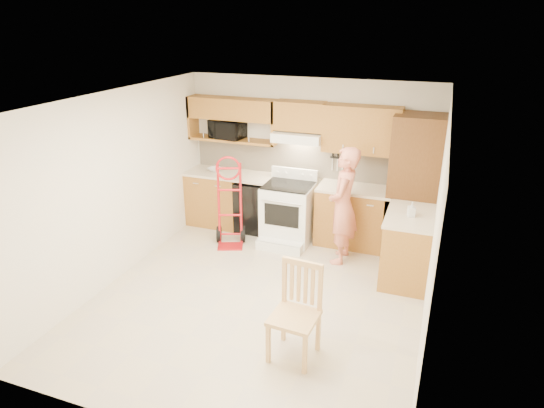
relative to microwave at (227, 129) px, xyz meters
The scene contains 28 objects.
floor 2.98m from the microwave, 57.02° to the right, with size 4.00×4.50×0.02m, color #BEAF99.
ceiling 2.63m from the microwave, 57.02° to the right, with size 4.00×4.50×0.02m, color white.
wall_back 1.42m from the microwave, ahead, with size 4.00×0.02×2.50m, color silver.
wall_front 4.57m from the microwave, 72.70° to the right, with size 4.00×0.02×2.50m, color silver.
wall_left 2.22m from the microwave, 107.49° to the right, with size 0.02×4.50×2.50m, color silver.
wall_right 3.98m from the microwave, 31.80° to the right, with size 0.02×4.50×2.50m, color silver.
backsplash 1.43m from the microwave, ahead, with size 3.92×0.03×0.55m, color beige.
lower_cab_left 1.21m from the microwave, 145.56° to the right, with size 0.90×0.60×0.90m, color olive.
dishwasher 1.34m from the microwave, 13.72° to the right, with size 0.60×0.60×0.85m, color black.
lower_cab_right 2.49m from the microwave, ahead, with size 1.14×0.60×0.90m, color olive.
countertop_left 0.74m from the microwave, 52.61° to the right, with size 1.50×0.63×0.04m, color beige.
countertop_right 2.30m from the microwave, ahead, with size 1.14×0.63×0.04m, color beige.
cab_return_right 3.41m from the microwave, 17.03° to the right, with size 0.60×1.00×0.90m, color olive.
countertop_return 3.27m from the microwave, 17.03° to the right, with size 0.63×1.00×0.04m, color beige.
pantry_tall 3.06m from the microwave, ahead, with size 0.70×0.60×2.10m, color #593318.
upper_cab_left 0.35m from the microwave, ahead, with size 1.50×0.33×0.34m, color olive.
upper_shelf_mw 0.20m from the microwave, ahead, with size 1.50×0.33×0.04m, color olive.
upper_cab_center 1.27m from the microwave, ahead, with size 0.76×0.33×0.44m, color olive.
upper_cab_right 2.19m from the microwave, ahead, with size 1.14×0.33×0.70m, color olive.
range_hood 1.23m from the microwave, ahead, with size 0.76×0.46×0.14m, color white.
knife_strip 1.95m from the microwave, ahead, with size 0.40×0.05×0.29m, color black, non-canonical shape.
microwave is the anchor object (origin of this frame).
range 1.65m from the microwave, 19.54° to the right, with size 0.76×1.00×1.12m, color white, non-canonical shape.
person 2.37m from the microwave, 19.17° to the right, with size 0.62×0.41×1.71m, color #DB7860.
hand_truck 1.35m from the microwave, 65.13° to the right, with size 0.51×0.47×1.30m, color red, non-canonical shape.
dining_chair 3.83m from the microwave, 54.87° to the right, with size 0.46×0.51×1.03m, color #E0BC7A, non-canonical shape.
soap_bottle 3.27m from the microwave, 18.10° to the right, with size 0.09×0.09×0.20m, color white.
bowl 0.71m from the microwave, 144.77° to the right, with size 0.23×0.23×0.06m, color white.
Camera 1 is at (1.93, -4.79, 3.34)m, focal length 31.09 mm.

